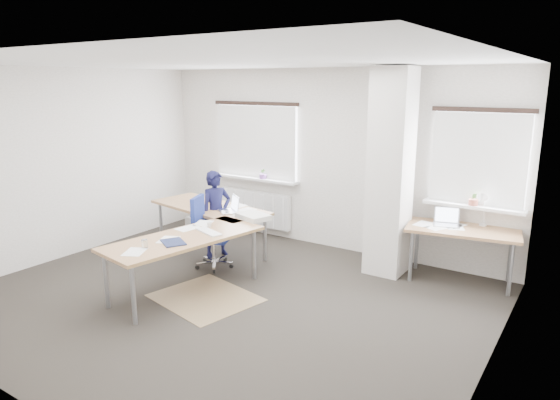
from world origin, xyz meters
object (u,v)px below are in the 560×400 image
Objects in this scene: desk_main at (201,223)px; task_chair at (211,248)px; desk_side at (463,232)px; person at (216,214)px.

desk_main is 0.44m from task_chair.
desk_side is (3.10, 1.60, -0.01)m from desk_main.
task_chair is (0.01, 0.18, -0.41)m from desk_main.
desk_side is 3.42m from task_chair.
desk_side is 1.46× the size of task_chair.
person reaches higher than task_chair.
person is at bearing 100.19° from task_chair.
desk_side reaches higher than task_chair.
task_chair is 0.79× the size of person.
desk_main is 3.49m from desk_side.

